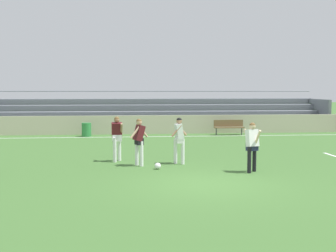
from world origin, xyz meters
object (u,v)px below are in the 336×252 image
Objects in this scene: bench_near_bin at (229,126)px; trash_bin at (86,130)px; bleacher_stand at (159,113)px; player_white_pressing_high at (179,136)px; player_dark_trailing_run at (139,138)px; player_white_wide_left at (252,143)px; soccer_ball at (158,166)px; player_dark_dropping_back at (117,135)px.

bench_near_bin is 2.27× the size of trash_bin.
bleacher_stand is 5.88m from trash_bin.
player_white_pressing_high is at bearing -67.03° from trash_bin.
bleacher_stand reaches higher than player_dark_trailing_run.
player_white_wide_left is at bearing -100.12° from bench_near_bin.
bleacher_stand is at bearing 85.19° from soccer_ball.
player_white_pressing_high is at bearing 139.51° from player_white_wide_left.
player_white_pressing_high is 1.49m from player_dark_trailing_run.
trash_bin is at bearing 101.89° from player_dark_dropping_back.
player_white_wide_left is at bearing -83.26° from bleacher_stand.
player_white_wide_left reaches higher than soccer_ball.
bleacher_stand is 13.05m from player_dark_dropping_back.
player_white_pressing_high reaches higher than soccer_ball.
soccer_ball is at bearing -130.76° from player_white_pressing_high.
player_dark_dropping_back is at bearing 149.41° from player_white_wide_left.
soccer_ball is at bearing -94.81° from bleacher_stand.
player_dark_dropping_back reaches higher than trash_bin.
trash_bin is (-8.48, -0.03, -0.15)m from bench_near_bin.
trash_bin is at bearing 106.98° from soccer_ball.
bench_near_bin is at bearing 66.65° from player_white_pressing_high.
bench_near_bin is 1.06× the size of player_white_pressing_high.
player_dark_dropping_back is (-6.56, -9.15, 0.47)m from bench_near_bin.
trash_bin is at bearing -141.28° from bleacher_stand.
bleacher_stand reaches higher than player_white_wide_left.
player_dark_trailing_run reaches higher than player_white_wide_left.
bench_near_bin is (3.92, -3.63, -0.59)m from bleacher_stand.
player_dark_dropping_back is 2.44m from soccer_ball.
bench_near_bin is 8.48m from trash_bin.
bench_near_bin is at bearing 60.52° from player_dark_trailing_run.
bench_near_bin is at bearing 64.77° from soccer_ball.
player_dark_dropping_back reaches higher than player_white_wide_left.
player_white_wide_left is (2.18, -1.86, -0.04)m from player_white_pressing_high.
bleacher_stand is at bearing 96.74° from player_white_wide_left.
bleacher_stand is 14.64m from soccer_ball.
player_dark_trailing_run is 0.99× the size of player_dark_dropping_back.
player_white_wide_left is at bearing -23.72° from player_dark_trailing_run.
trash_bin is (-4.55, -3.65, -0.73)m from bleacher_stand.
player_dark_dropping_back is at bearing -78.11° from trash_bin.
trash_bin is at bearing -179.83° from bench_near_bin.
bleacher_stand reaches higher than soccer_ball.
soccer_ball is at bearing 164.29° from player_white_wide_left.
bleacher_stand is 13.42× the size of player_dark_trailing_run.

